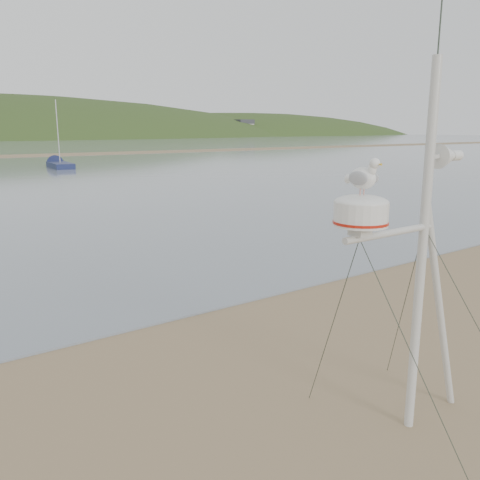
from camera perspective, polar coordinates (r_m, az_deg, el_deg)
mast_rig at (r=6.54m, az=19.22°, el=-9.60°), size 2.41×2.57×5.43m
sailboat_blue_far at (r=53.47m, az=-19.90°, el=8.04°), size 2.39×7.05×6.87m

